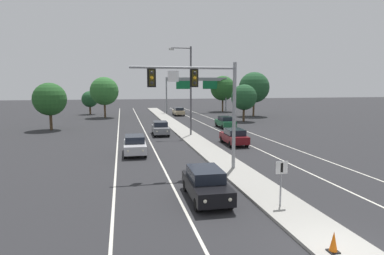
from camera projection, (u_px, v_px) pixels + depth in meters
The scene contains 23 objects.
ground_plane at pixel (342, 252), 11.50m from camera, with size 260.00×260.00×0.00m, color #28282B.
median_island at pixel (209, 151), 28.94m from camera, with size 2.40×110.00×0.15m, color #9E9B93.
lane_stripe_oncoming_center at pixel (149, 140), 34.76m from camera, with size 0.14×100.00×0.01m, color silver.
lane_stripe_receding_center at pixel (233, 137), 36.72m from camera, with size 0.14×100.00×0.01m, color silver.
edge_stripe_left at pixel (118, 141), 34.07m from camera, with size 0.14×100.00×0.01m, color silver.
edge_stripe_right at pixel (261, 136), 37.41m from camera, with size 0.14×100.00×0.01m, color silver.
overhead_signal_mast at pixel (202, 93), 21.49m from camera, with size 7.05×0.44×7.20m.
median_sign_post at pixel (281, 176), 15.36m from camera, with size 0.60×0.10×2.20m.
street_lamp_median at pixel (189, 86), 37.07m from camera, with size 2.58×0.28×10.00m.
car_oncoming_black at pixel (206, 184), 16.75m from camera, with size 1.88×4.50×1.58m.
car_oncoming_silver at pixel (135, 145), 27.73m from camera, with size 1.89×4.50×1.58m.
car_oncoming_grey at pixel (160, 128), 38.55m from camera, with size 1.93×4.51×1.58m.
car_receding_darkred at pixel (234, 136), 32.17m from camera, with size 1.93×4.51×1.58m.
car_receding_green at pixel (225, 122), 44.96m from camera, with size 1.84×4.48×1.58m.
car_receding_tan at pixel (179, 111), 63.24m from camera, with size 1.83×4.48×1.58m.
traffic_cone_median_nose at pixel (334, 242), 11.16m from camera, with size 0.36×0.36×0.74m.
highway_sign_gantry at pixel (197, 84), 69.10m from camera, with size 13.28×0.42×7.50m.
tree_far_right_c at pixel (223, 88), 72.17m from camera, with size 5.45×5.45×7.89m.
tree_far_left_c at pixel (50, 99), 42.32m from camera, with size 4.26×4.26×6.17m.
tree_far_right_b at pixel (244, 97), 52.50m from camera, with size 4.14×4.14×5.99m.
tree_far_left_b at pixel (90, 99), 65.48m from camera, with size 3.23×3.23×4.67m.
tree_far_left_a at pixel (104, 91), 58.55m from camera, with size 5.05×5.05×7.31m.
tree_far_right_a at pixel (254, 87), 61.26m from camera, with size 5.73×5.73×8.29m.
Camera 1 is at (-7.47, -9.49, 5.83)m, focal length 30.57 mm.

